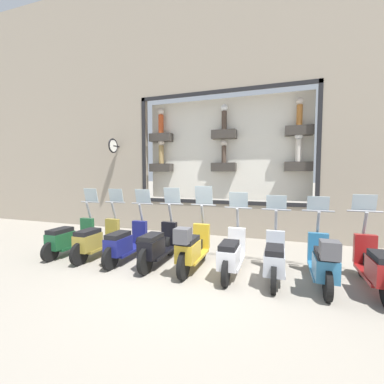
{
  "coord_description": "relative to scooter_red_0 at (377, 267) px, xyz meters",
  "views": [
    {
      "loc": [
        -4.68,
        -1.76,
        2.01
      ],
      "look_at": [
        1.75,
        0.44,
        1.53
      ],
      "focal_mm": 24.0,
      "sensor_mm": 36.0,
      "label": 1
    }
  ],
  "objects": [
    {
      "name": "ground_plane",
      "position": [
        -0.31,
        3.34,
        -0.45
      ],
      "size": [
        120.0,
        120.0,
        0.0
      ],
      "primitive_type": "plane",
      "color": "gray"
    },
    {
      "name": "building_facade",
      "position": [
        3.29,
        3.34,
        4.05
      ],
      "size": [
        1.18,
        36.0,
        8.81
      ],
      "color": "gray",
      "rests_on": "ground_plane"
    },
    {
      "name": "scooter_red_0",
      "position": [
        0.0,
        0.0,
        0.0
      ],
      "size": [
        1.81,
        0.61,
        1.61
      ],
      "color": "black",
      "rests_on": "ground_plane"
    },
    {
      "name": "scooter_teal_1",
      "position": [
        -0.07,
        0.82,
        0.02
      ],
      "size": [
        1.8,
        0.61,
        1.55
      ],
      "color": "black",
      "rests_on": "ground_plane"
    },
    {
      "name": "scooter_silver_2",
      "position": [
        -0.01,
        1.63,
        -0.03
      ],
      "size": [
        1.79,
        0.6,
        1.55
      ],
      "color": "black",
      "rests_on": "ground_plane"
    },
    {
      "name": "scooter_white_3",
      "position": [
        -0.01,
        2.45,
        -0.02
      ],
      "size": [
        1.8,
        0.6,
        1.6
      ],
      "color": "black",
      "rests_on": "ground_plane"
    },
    {
      "name": "scooter_yellow_4",
      "position": [
        -0.05,
        3.26,
        0.04
      ],
      "size": [
        1.81,
        0.61,
        1.73
      ],
      "color": "black",
      "rests_on": "ground_plane"
    },
    {
      "name": "scooter_black_5",
      "position": [
        0.0,
        4.08,
        -0.0
      ],
      "size": [
        1.81,
        0.6,
        1.67
      ],
      "color": "black",
      "rests_on": "ground_plane"
    },
    {
      "name": "scooter_navy_6",
      "position": [
        -0.0,
        4.9,
        -0.02
      ],
      "size": [
        1.8,
        0.6,
        1.62
      ],
      "color": "black",
      "rests_on": "ground_plane"
    },
    {
      "name": "scooter_olive_7",
      "position": [
        -0.0,
        5.71,
        -0.02
      ],
      "size": [
        1.8,
        0.61,
        1.62
      ],
      "color": "black",
      "rests_on": "ground_plane"
    },
    {
      "name": "scooter_green_8",
      "position": [
        -0.01,
        6.53,
        -0.03
      ],
      "size": [
        1.79,
        0.61,
        1.61
      ],
      "color": "black",
      "rests_on": "ground_plane"
    }
  ]
}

